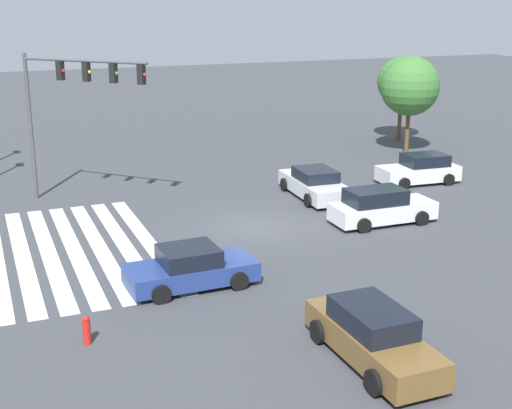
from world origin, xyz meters
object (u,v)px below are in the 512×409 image
(car_2, at_px, (373,336))
(car_3, at_px, (420,170))
(car_4, at_px, (381,207))
(traffic_signal_mast, at_px, (70,92))
(car_5, at_px, (315,184))
(fire_hydrant, at_px, (87,330))
(car_0, at_px, (191,268))
(tree_corner_b, at_px, (402,82))
(tree_corner_c, at_px, (410,86))

(car_2, xyz_separation_m, car_3, (-15.39, 12.00, -0.01))
(car_4, bearing_deg, car_3, 43.88)
(traffic_signal_mast, relative_size, car_5, 1.38)
(car_2, bearing_deg, fire_hydrant, -119.52)
(traffic_signal_mast, bearing_deg, car_0, -34.99)
(traffic_signal_mast, distance_m, car_2, 19.34)
(car_5, bearing_deg, car_0, 136.37)
(car_2, relative_size, car_4, 1.06)
(tree_corner_b, bearing_deg, tree_corner_c, -26.50)
(traffic_signal_mast, xyz_separation_m, tree_corner_c, (-3.85, 20.56, -1.10))
(car_0, relative_size, car_5, 0.88)
(car_3, distance_m, car_5, 6.26)
(car_3, height_order, fire_hydrant, car_3)
(traffic_signal_mast, height_order, car_0, traffic_signal_mast)
(traffic_signal_mast, bearing_deg, tree_corner_b, 63.56)
(car_3, bearing_deg, tree_corner_c, -114.69)
(car_5, bearing_deg, car_4, -167.97)
(car_2, xyz_separation_m, fire_hydrant, (-3.80, -6.89, -0.29))
(car_3, xyz_separation_m, tree_corner_b, (-10.26, 5.37, 3.19))
(car_5, distance_m, tree_corner_c, 12.50)
(car_4, xyz_separation_m, car_5, (-4.75, -0.77, -0.07))
(car_2, height_order, car_4, car_2)
(car_0, height_order, car_2, car_2)
(traffic_signal_mast, distance_m, car_4, 14.66)
(tree_corner_c, distance_m, fire_hydrant, 29.12)
(car_5, distance_m, fire_hydrant, 16.91)
(tree_corner_c, bearing_deg, fire_hydrant, -50.98)
(car_0, bearing_deg, car_5, 41.43)
(tree_corner_b, bearing_deg, car_2, -34.12)
(car_2, xyz_separation_m, car_5, (-15.02, 5.75, -0.07))
(tree_corner_b, bearing_deg, car_4, -35.20)
(car_3, bearing_deg, traffic_signal_mast, -5.58)
(car_5, xyz_separation_m, fire_hydrant, (11.22, -12.64, -0.23))
(traffic_signal_mast, height_order, car_2, traffic_signal_mast)
(car_5, bearing_deg, fire_hydrant, 134.39)
(car_3, distance_m, tree_corner_b, 12.01)
(car_0, xyz_separation_m, tree_corner_b, (-18.95, 20.37, 3.27))
(car_0, height_order, car_3, car_3)
(car_0, bearing_deg, car_3, 27.96)
(car_0, xyz_separation_m, car_3, (-8.69, 14.99, 0.08))
(car_4, xyz_separation_m, tree_corner_b, (-15.38, 10.85, 3.17))
(tree_corner_b, xyz_separation_m, tree_corner_c, (3.67, -1.83, 0.21))
(car_3, relative_size, car_4, 0.94)
(car_0, bearing_deg, car_2, -68.10)
(car_2, height_order, car_3, car_2)
(car_3, bearing_deg, car_4, 46.67)
(car_4, relative_size, car_5, 0.91)
(car_3, bearing_deg, fire_hydrant, 35.12)
(fire_hydrant, bearing_deg, car_0, 126.68)
(car_2, height_order, car_5, car_2)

